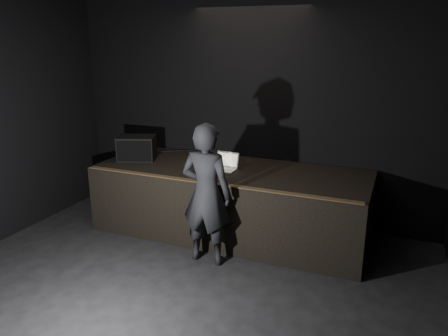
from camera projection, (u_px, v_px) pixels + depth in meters
room_walls at (113, 139)px, 3.70m from camera, size 6.10×7.10×3.52m
stage_riser at (231, 201)px, 6.55m from camera, size 4.00×1.50×1.00m
riser_lip at (211, 183)px, 5.78m from camera, size 3.92×0.10×0.01m
stage_monitor at (137, 148)px, 6.85m from camera, size 0.67×0.58×0.38m
cable at (177, 151)px, 7.39m from camera, size 0.85×0.61×0.02m
laptop at (225, 165)px, 6.40m from camera, size 0.36×0.33×0.24m
beer_can at (206, 171)px, 6.03m from camera, size 0.07×0.07×0.17m
plastic_cup at (248, 161)px, 6.64m from camera, size 0.08×0.08×0.10m
wii_remote at (197, 178)px, 5.94m from camera, size 0.12×0.15×0.03m
person at (207, 194)px, 5.57m from camera, size 0.68×0.45×1.86m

